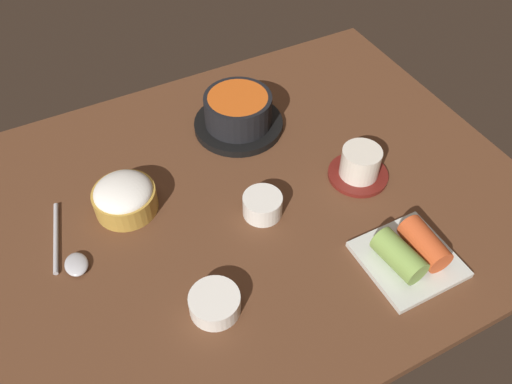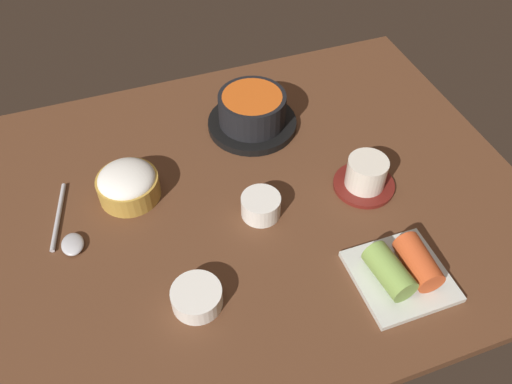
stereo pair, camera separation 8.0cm
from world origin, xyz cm
name	(u,v)px [view 2 (the right image)]	position (x,y,z in cm)	size (l,w,h in cm)	color
dining_table	(242,202)	(0.00, 0.00, 1.00)	(100.00, 76.00, 2.00)	#56331E
stone_pot	(252,113)	(8.19, 17.52, 5.55)	(17.66, 17.66, 7.52)	black
rice_bowl	(128,184)	(-18.24, 7.37, 4.98)	(10.76, 10.76, 6.03)	#B78C38
tea_cup_with_saucer	(366,175)	(21.59, -4.67, 4.83)	(10.97, 10.97, 6.25)	maroon
banchan_cup_center	(261,205)	(2.03, -4.34, 4.07)	(6.75, 6.75, 3.88)	white
kimchi_plate	(402,270)	(17.83, -23.86, 4.14)	(14.12, 14.12, 5.34)	silver
side_bowl_near	(197,297)	(-12.82, -17.50, 3.72)	(7.64, 7.64, 3.19)	white
spoon	(68,235)	(-29.59, 1.41, 2.62)	(5.50, 16.63, 1.35)	#B7B7BC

